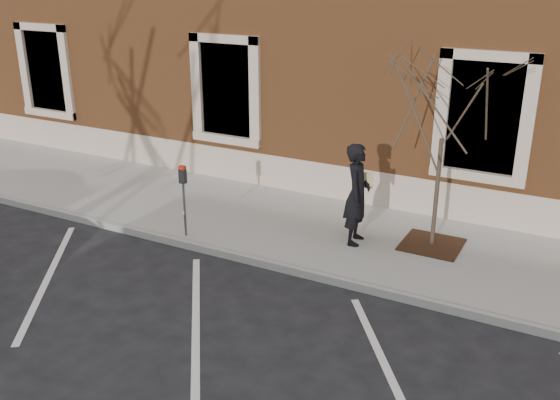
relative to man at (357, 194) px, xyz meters
The scene contains 9 objects.
ground 2.21m from the man, 129.21° to the right, with size 120.00×120.00×0.00m, color #28282B.
sidewalk_near 1.63m from the man, 166.82° to the left, with size 40.00×3.50×0.15m, color #A9A79F.
curb_near 2.21m from the man, 128.27° to the right, with size 40.00×0.12×0.15m, color #9E9E99.
parking_stripes 4.02m from the man, 108.09° to the right, with size 28.00×4.40×0.01m, color silver, non-canonical shape.
building_civic 6.99m from the man, 100.82° to the left, with size 40.00×8.62×8.00m.
man is the anchor object (origin of this frame).
parking_meter 3.36m from the man, 157.25° to the right, with size 0.13×0.10×1.46m.
tree_grate 1.77m from the man, 21.81° to the left, with size 1.11×1.11×0.03m, color #3B1F13.
sapling 2.25m from the man, 21.81° to the left, with size 2.31×2.31×3.85m.
Camera 1 is at (5.11, -9.00, 5.25)m, focal length 40.00 mm.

